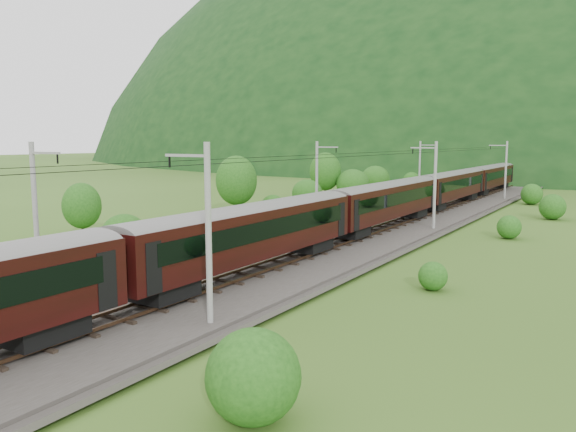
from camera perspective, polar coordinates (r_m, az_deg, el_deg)
The scene contains 14 objects.
ground at distance 30.02m, azimuth -17.13°, elevation -8.83°, with size 600.00×600.00×0.00m, color #34531A.
railbed at distance 37.04m, azimuth -5.34°, elevation -5.16°, with size 14.00×220.00×0.30m, color #38332D.
track_left at distance 38.47m, azimuth -8.20°, elevation -4.39°, with size 2.40×220.00×0.27m.
track_right at distance 35.62m, azimuth -2.26°, elevation -5.29°, with size 2.40×220.00×0.27m.
catenary_left at distance 58.06m, azimuth 3.00°, elevation 3.85°, with size 2.54×192.28×8.00m.
catenary_right at distance 53.23m, azimuth 14.62°, elevation 3.27°, with size 2.54×192.28×8.00m.
overhead_wires at distance 36.14m, azimuth -5.48°, elevation 5.65°, with size 4.83×198.00×0.03m.
mountain_ridge at distance 348.96m, azimuth 8.04°, elevation 6.21°, with size 336.00×280.00×132.00m, color black.
train at distance 52.17m, azimuth 9.83°, elevation 2.09°, with size 2.84×155.86×4.93m.
hazard_post_near at distance 66.01m, azimuth 11.92°, elevation 1.17°, with size 0.17×0.17×1.56m, color red.
hazard_post_far at distance 77.29m, azimuth 15.59°, elevation 1.92°, with size 0.15×0.15×1.39m, color red.
signal at distance 83.85m, azimuth 14.09°, elevation 2.81°, with size 0.24×0.24×2.20m.
vegetation_left at distance 63.24m, azimuth -3.81°, elevation 2.38°, with size 12.12×146.10×6.70m.
vegetation_right at distance 25.77m, azimuth 9.76°, elevation -8.40°, with size 6.92×101.28×2.76m.
Camera 1 is at (21.97, -18.67, 8.35)m, focal length 35.00 mm.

